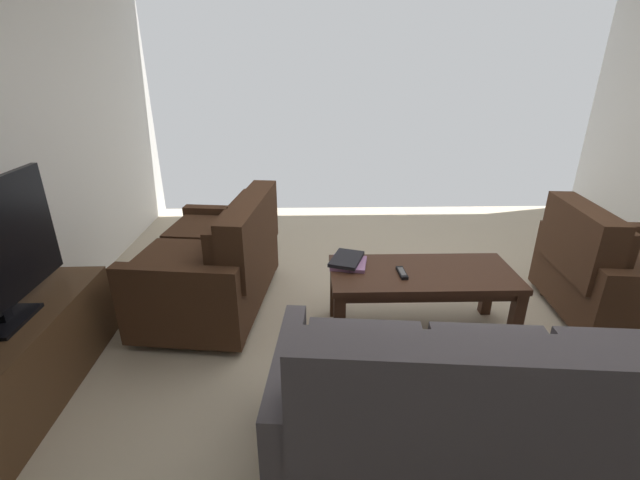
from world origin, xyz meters
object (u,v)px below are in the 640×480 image
loveseat_near (217,262)px  tv_stand (19,361)px  armchair_side (616,274)px  book_stack (348,261)px  coffee_table (422,281)px  tv_remote (402,273)px  sofa_main (511,412)px

loveseat_near → tv_stand: loveseat_near is taller
armchair_side → book_stack: (1.88, 0.04, 0.14)m
loveseat_near → coffee_table: (-1.41, 0.38, 0.03)m
tv_stand → armchair_side: (-3.69, -0.71, 0.11)m
book_stack → tv_remote: (-0.33, 0.15, -0.01)m
book_stack → coffee_table: bearing=167.1°
loveseat_near → coffee_table: size_ratio=1.11×
loveseat_near → book_stack: size_ratio=4.16×
coffee_table → tv_remote: tv_remote is taller
loveseat_near → coffee_table: 1.46m
sofa_main → loveseat_near: 2.13m
tv_stand → tv_remote: (-2.14, -0.53, 0.23)m
sofa_main → armchair_side: 1.81m
sofa_main → tv_remote: (0.25, -1.07, 0.11)m
coffee_table → loveseat_near: bearing=-15.2°
book_stack → tv_remote: book_stack is taller
sofa_main → coffee_table: 1.12m
sofa_main → tv_stand: (2.38, -0.54, -0.13)m
sofa_main → book_stack: sofa_main is taller
tv_stand → tv_remote: bearing=-166.1°
armchair_side → loveseat_near: bearing=-4.8°
armchair_side → sofa_main: bearing=44.0°
book_stack → loveseat_near: bearing=-16.3°
tv_stand → tv_remote: 2.21m
coffee_table → tv_remote: 0.17m
coffee_table → tv_remote: bearing=15.9°
sofa_main → armchair_side: bearing=-136.0°
coffee_table → book_stack: (0.48, -0.11, 0.10)m
armchair_side → coffee_table: bearing=5.9°
armchair_side → tv_stand: bearing=11.0°
loveseat_near → tv_remote: (-1.27, 0.42, 0.11)m
tv_stand → armchair_side: size_ratio=1.28×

